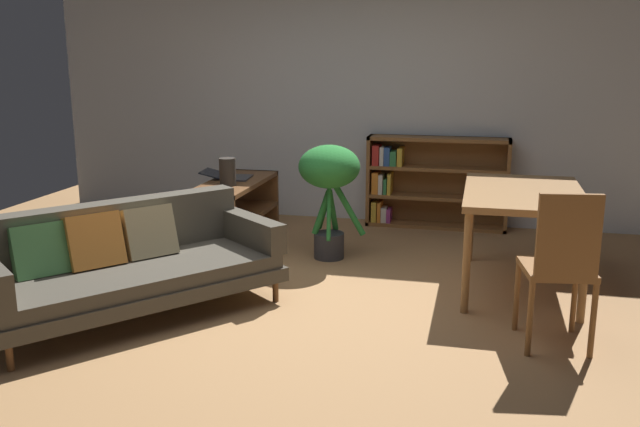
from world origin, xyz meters
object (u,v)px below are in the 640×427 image
open_laptop (229,176)px  potted_floor_plant (329,179)px  fabric_couch (126,261)px  dining_table (523,200)px  dining_chair_near (561,262)px  desk_speaker (228,172)px  bookshelf (428,181)px  media_console (235,214)px

open_laptop → potted_floor_plant: bearing=-17.1°
fabric_couch → dining_table: size_ratio=1.54×
open_laptop → dining_table: bearing=-15.8°
open_laptop → potted_floor_plant: 1.10m
potted_floor_plant → dining_table: potted_floor_plant is taller
open_laptop → dining_chair_near: dining_chair_near is taller
dining_table → desk_speaker: bearing=170.8°
dining_chair_near → desk_speaker: bearing=150.6°
potted_floor_plant → dining_table: (1.60, -0.43, -0.02)m
desk_speaker → potted_floor_plant: 0.93m
fabric_couch → bookshelf: (1.84, 2.95, 0.10)m
desk_speaker → dining_chair_near: size_ratio=0.25×
potted_floor_plant → dining_chair_near: bearing=-41.0°
open_laptop → dining_table: 2.75m
desk_speaker → dining_chair_near: (2.70, -1.52, -0.18)m
potted_floor_plant → bookshelf: 1.58m
media_console → dining_table: bearing=-13.5°
open_laptop → desk_speaker: (0.12, -0.34, 0.10)m
media_console → dining_table: (2.55, -0.61, 0.39)m
fabric_couch → open_laptop: 1.92m
desk_speaker → potted_floor_plant: potted_floor_plant is taller
dining_chair_near → bookshelf: (-1.02, 2.91, -0.09)m
desk_speaker → dining_table: desk_speaker is taller
desk_speaker → bookshelf: (1.68, 1.39, -0.27)m
desk_speaker → fabric_couch: bearing=-95.9°
bookshelf → dining_table: bearing=-64.7°
fabric_couch → dining_chair_near: (2.86, 0.04, 0.19)m
dining_chair_near → bookshelf: 3.08m
potted_floor_plant → dining_table: 1.65m
potted_floor_plant → dining_chair_near: size_ratio=1.01×
media_console → desk_speaker: size_ratio=5.18×
fabric_couch → dining_table: (2.69, 1.16, 0.33)m
dining_chair_near → dining_table: bearing=98.8°
dining_chair_near → bookshelf: bearing=109.3°
media_console → bookshelf: bookshelf is taller
fabric_couch → bookshelf: bookshelf is taller
fabric_couch → bookshelf: bearing=58.0°
desk_speaker → bookshelf: size_ratio=0.17×
fabric_couch → potted_floor_plant: bearing=55.4°
open_laptop → potted_floor_plant: (1.05, -0.32, 0.08)m
media_console → dining_table: dining_table is taller
fabric_couch → potted_floor_plant: (1.09, 1.58, 0.34)m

